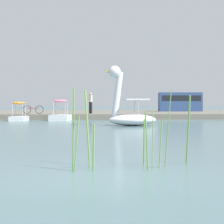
# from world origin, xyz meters

# --- Properties ---
(ground_plane) EXTENTS (515.07, 515.07, 0.00)m
(ground_plane) POSITION_xyz_m (0.00, 0.00, 0.00)
(ground_plane) COLOR slate
(shore_bank_far) EXTENTS (159.11, 24.00, 0.41)m
(shore_bank_far) POSITION_xyz_m (0.00, 36.54, 0.21)
(shore_bank_far) COLOR #6B665B
(shore_bank_far) RESTS_ON ground_plane
(swan_boat) EXTENTS (2.79, 1.50, 3.22)m
(swan_boat) POSITION_xyz_m (2.50, 15.75, 0.77)
(swan_boat) COLOR white
(swan_boat) RESTS_ON ground_plane
(pedal_boat_pink) EXTENTS (1.61, 2.20, 1.50)m
(pedal_boat_pink) POSITION_xyz_m (-1.48, 23.27, 0.40)
(pedal_boat_pink) COLOR white
(pedal_boat_pink) RESTS_ON ground_plane
(pedal_boat_orange) EXTENTS (1.19, 2.03, 1.34)m
(pedal_boat_orange) POSITION_xyz_m (-4.34, 23.02, 0.43)
(pedal_boat_orange) COLOR white
(pedal_boat_orange) RESTS_ON ground_plane
(person_on_path) EXTENTS (0.29, 0.29, 1.70)m
(person_on_path) POSITION_xyz_m (0.78, 27.19, 1.30)
(person_on_path) COLOR black
(person_on_path) RESTS_ON shore_bank_far
(bicycle_parked) EXTENTS (1.58, 0.47, 0.66)m
(bicycle_parked) POSITION_xyz_m (-3.78, 26.97, 0.74)
(bicycle_parked) COLOR black
(bicycle_parked) RESTS_ON shore_bank_far
(parked_van) EXTENTS (4.54, 2.21, 1.98)m
(parked_van) POSITION_xyz_m (10.53, 37.08, 1.49)
(parked_van) COLOR navy
(parked_van) RESTS_ON shore_bank_far
(reed_clump_foreground) EXTENTS (2.25, 0.89, 1.43)m
(reed_clump_foreground) POSITION_xyz_m (0.61, 0.91, 0.59)
(reed_clump_foreground) COLOR #669942
(reed_clump_foreground) RESTS_ON ground_plane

